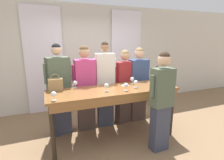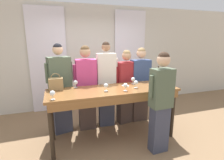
# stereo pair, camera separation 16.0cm
# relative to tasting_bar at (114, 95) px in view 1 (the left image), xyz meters

# --- Properties ---
(ground_plane) EXTENTS (18.00, 18.00, 0.00)m
(ground_plane) POSITION_rel_tasting_bar_xyz_m (0.00, 0.03, -0.89)
(ground_plane) COLOR #846647
(wall_back) EXTENTS (12.00, 0.06, 2.80)m
(wall_back) POSITION_rel_tasting_bar_xyz_m (0.00, 1.96, 0.51)
(wall_back) COLOR beige
(wall_back) RESTS_ON ground_plane
(curtain_panel_left) EXTENTS (0.93, 0.03, 2.69)m
(curtain_panel_left) POSITION_rel_tasting_bar_xyz_m (-1.14, 1.89, 0.46)
(curtain_panel_left) COLOR white
(curtain_panel_left) RESTS_ON ground_plane
(curtain_panel_right) EXTENTS (0.93, 0.03, 2.69)m
(curtain_panel_right) POSITION_rel_tasting_bar_xyz_m (1.14, 1.89, 0.46)
(curtain_panel_right) COLOR white
(curtain_panel_right) RESTS_ON ground_plane
(tasting_bar) EXTENTS (2.38, 0.75, 1.01)m
(tasting_bar) POSITION_rel_tasting_bar_xyz_m (0.00, 0.00, 0.00)
(tasting_bar) COLOR brown
(tasting_bar) RESTS_ON ground_plane
(wine_bottle) EXTENTS (0.08, 0.08, 0.35)m
(wine_bottle) POSITION_rel_tasting_bar_xyz_m (1.02, 0.15, 0.25)
(wine_bottle) COLOR black
(wine_bottle) RESTS_ON tasting_bar
(handbag) EXTENTS (0.25, 0.15, 0.30)m
(handbag) POSITION_rel_tasting_bar_xyz_m (-1.00, 0.31, 0.23)
(handbag) COLOR #997A4C
(handbag) RESTS_ON tasting_bar
(wine_glass_front_left) EXTENTS (0.08, 0.08, 0.14)m
(wine_glass_front_left) POSITION_rel_tasting_bar_xyz_m (-0.17, -0.07, 0.21)
(wine_glass_front_left) COLOR white
(wine_glass_front_left) RESTS_ON tasting_bar
(wine_glass_front_mid) EXTENTS (0.08, 0.08, 0.14)m
(wine_glass_front_mid) POSITION_rel_tasting_bar_xyz_m (0.16, -0.16, 0.21)
(wine_glass_front_mid) COLOR white
(wine_glass_front_mid) RESTS_ON tasting_bar
(wine_glass_front_right) EXTENTS (0.08, 0.08, 0.14)m
(wine_glass_front_right) POSITION_rel_tasting_bar_xyz_m (0.95, 0.22, 0.21)
(wine_glass_front_right) COLOR white
(wine_glass_front_right) RESTS_ON tasting_bar
(wine_glass_center_left) EXTENTS (0.08, 0.08, 0.14)m
(wine_glass_center_left) POSITION_rel_tasting_bar_xyz_m (-0.64, 0.33, 0.21)
(wine_glass_center_left) COLOR white
(wine_glass_center_left) RESTS_ON tasting_bar
(wine_glass_center_mid) EXTENTS (0.08, 0.08, 0.14)m
(wine_glass_center_mid) POSITION_rel_tasting_bar_xyz_m (0.43, -0.03, 0.21)
(wine_glass_center_mid) COLOR white
(wine_glass_center_mid) RESTS_ON tasting_bar
(wine_glass_center_right) EXTENTS (0.08, 0.08, 0.14)m
(wine_glass_center_right) POSITION_rel_tasting_bar_xyz_m (-1.05, -0.24, 0.21)
(wine_glass_center_right) COLOR white
(wine_glass_center_right) RESTS_ON tasting_bar
(wine_glass_back_left) EXTENTS (0.08, 0.08, 0.14)m
(wine_glass_back_left) POSITION_rel_tasting_bar_xyz_m (0.50, 0.24, 0.21)
(wine_glass_back_left) COLOR white
(wine_glass_back_left) RESTS_ON tasting_bar
(napkin) EXTENTS (0.12, 0.12, 0.00)m
(napkin) POSITION_rel_tasting_bar_xyz_m (0.30, 0.16, 0.12)
(napkin) COLOR white
(napkin) RESTS_ON tasting_bar
(guest_olive_jacket) EXTENTS (0.53, 0.35, 1.82)m
(guest_olive_jacket) POSITION_rel_tasting_bar_xyz_m (-0.92, 0.61, 0.04)
(guest_olive_jacket) COLOR #383D51
(guest_olive_jacket) RESTS_ON ground_plane
(guest_pink_top) EXTENTS (0.52, 0.29, 1.78)m
(guest_pink_top) POSITION_rel_tasting_bar_xyz_m (-0.40, 0.61, 0.02)
(guest_pink_top) COLOR #473833
(guest_pink_top) RESTS_ON ground_plane
(guest_cream_sweater) EXTENTS (0.51, 0.26, 1.85)m
(guest_cream_sweater) POSITION_rel_tasting_bar_xyz_m (0.03, 0.61, 0.06)
(guest_cream_sweater) COLOR #383D51
(guest_cream_sweater) RESTS_ON ground_plane
(guest_striped_shirt) EXTENTS (0.56, 0.32, 1.67)m
(guest_striped_shirt) POSITION_rel_tasting_bar_xyz_m (0.50, 0.61, -0.04)
(guest_striped_shirt) COLOR #473833
(guest_striped_shirt) RESTS_ON ground_plane
(guest_navy_coat) EXTENTS (0.54, 0.23, 1.72)m
(guest_navy_coat) POSITION_rel_tasting_bar_xyz_m (0.85, 0.61, 0.00)
(guest_navy_coat) COLOR #473833
(guest_navy_coat) RESTS_ON ground_plane
(host_pouring) EXTENTS (0.46, 0.23, 1.71)m
(host_pouring) POSITION_rel_tasting_bar_xyz_m (0.62, -0.58, 0.01)
(host_pouring) COLOR #383D51
(host_pouring) RESTS_ON ground_plane
(potted_plant) EXTENTS (0.40, 0.40, 0.77)m
(potted_plant) POSITION_rel_tasting_bar_xyz_m (1.87, 1.54, -0.45)
(potted_plant) COLOR #935B3D
(potted_plant) RESTS_ON ground_plane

